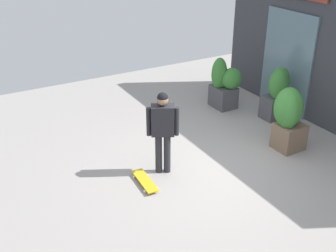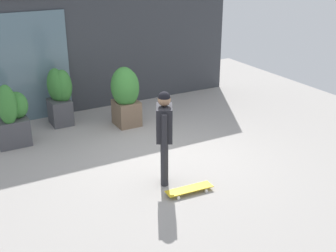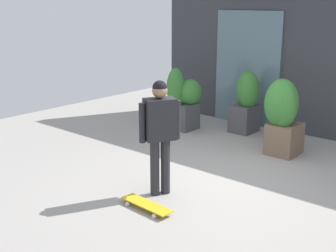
% 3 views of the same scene
% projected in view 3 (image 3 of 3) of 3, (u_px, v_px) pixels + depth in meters
% --- Properties ---
extents(ground_plane, '(12.00, 12.00, 0.00)m').
position_uv_depth(ground_plane, '(216.00, 183.00, 6.84)').
color(ground_plane, '#9E9993').
extents(building_facade, '(7.36, 0.31, 3.38)m').
position_uv_depth(building_facade, '(315.00, 52.00, 8.92)').
color(building_facade, '#383A3F').
rests_on(building_facade, ground_plane).
extents(skateboarder, '(0.43, 0.54, 1.64)m').
position_uv_depth(skateboarder, '(160.00, 126.00, 6.20)').
color(skateboarder, '#28282D').
rests_on(skateboarder, ground_plane).
extents(skateboard, '(0.82, 0.30, 0.08)m').
position_uv_depth(skateboard, '(147.00, 205.00, 5.97)').
color(skateboard, gold).
rests_on(skateboard, ground_plane).
extents(planter_box_left, '(0.62, 0.64, 1.37)m').
position_uv_depth(planter_box_left, '(283.00, 112.00, 7.92)').
color(planter_box_left, brown).
rests_on(planter_box_left, ground_plane).
extents(planter_box_right, '(0.53, 0.66, 1.28)m').
position_uv_depth(planter_box_right, '(247.00, 97.00, 9.33)').
color(planter_box_right, '#47474C').
rests_on(planter_box_right, ground_plane).
extents(planter_box_mid, '(0.70, 0.70, 1.32)m').
position_uv_depth(planter_box_mid, '(182.00, 99.00, 9.59)').
color(planter_box_mid, '#47474C').
rests_on(planter_box_mid, ground_plane).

